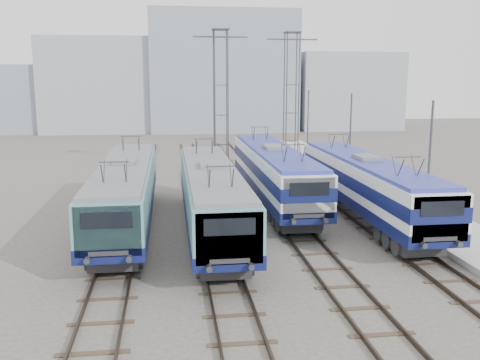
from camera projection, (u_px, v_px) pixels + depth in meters
name	position (u px, v px, depth m)	size (l,w,h in m)	color
ground	(267.00, 257.00, 24.54)	(160.00, 160.00, 0.00)	#514C47
platform	(404.00, 206.00, 33.61)	(4.00, 70.00, 0.30)	#9E9E99
locomotive_far_left	(125.00, 190.00, 28.58)	(2.79, 17.61, 3.31)	#0E1447
locomotive_center_left	(211.00, 194.00, 27.68)	(2.75, 17.38, 3.27)	#0E1447
locomotive_center_right	(274.00, 170.00, 34.18)	(2.83, 17.89, 3.36)	#0E1447
locomotive_far_right	(367.00, 183.00, 30.40)	(2.75, 17.40, 3.27)	#0E1447
catenary_tower_west	(221.00, 96.00, 44.72)	(4.50, 1.20, 12.00)	#3F4247
catenary_tower_east	(291.00, 95.00, 47.50)	(4.50, 1.20, 12.00)	#3F4247
mast_front	(429.00, 170.00, 26.94)	(0.12, 0.12, 7.00)	#3F4247
mast_mid	(350.00, 142.00, 38.62)	(0.12, 0.12, 7.00)	#3F4247
mast_rear	(308.00, 128.00, 50.31)	(0.12, 0.12, 7.00)	#3F4247
safety_cone	(449.00, 229.00, 27.01)	(0.29, 0.29, 0.53)	#EA3900
building_west	(105.00, 85.00, 81.81)	(18.00, 12.00, 14.00)	#9398A4
building_center	(222.00, 72.00, 83.75)	(22.00, 14.00, 18.00)	gray
building_east	(344.00, 91.00, 86.88)	(16.00, 12.00, 12.00)	#9398A4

